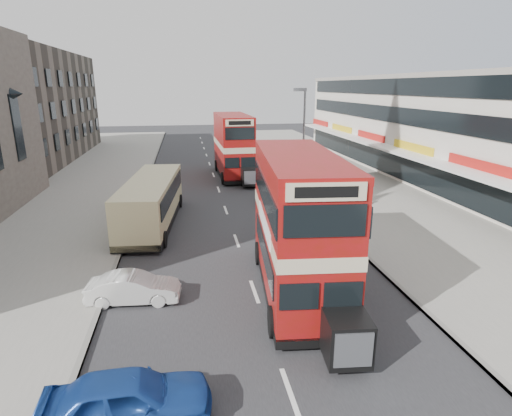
{
  "coord_description": "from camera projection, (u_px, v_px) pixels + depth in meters",
  "views": [
    {
      "loc": [
        -2.58,
        -13.37,
        8.27
      ],
      "look_at": [
        0.7,
        5.68,
        2.55
      ],
      "focal_mm": 29.01,
      "sensor_mm": 36.0,
      "label": 1
    }
  ],
  "objects": [
    {
      "name": "car_right_a",
      "position": [
        286.0,
        194.0,
        30.48
      ],
      "size": [
        4.24,
        1.83,
        1.22
      ],
      "primitive_type": "imported",
      "rotation": [
        0.0,
        0.0,
        -1.6
      ],
      "color": "#A6102E",
      "rests_on": "ground"
    },
    {
      "name": "coach",
      "position": [
        152.0,
        200.0,
        25.16
      ],
      "size": [
        3.57,
        10.29,
        2.67
      ],
      "rotation": [
        0.0,
        0.0,
        -0.1
      ],
      "color": "black",
      "rests_on": "ground"
    },
    {
      "name": "kerb_right",
      "position": [
        290.0,
        186.0,
        35.27
      ],
      "size": [
        0.2,
        90.0,
        0.16
      ],
      "primitive_type": "cube",
      "color": "gray",
      "rests_on": "ground"
    },
    {
      "name": "bus_second",
      "position": [
        233.0,
        146.0,
        38.52
      ],
      "size": [
        2.93,
        10.11,
        5.56
      ],
      "rotation": [
        0.0,
        0.0,
        3.16
      ],
      "color": "black",
      "rests_on": "ground"
    },
    {
      "name": "pavement_right",
      "position": [
        355.0,
        183.0,
        36.23
      ],
      "size": [
        12.0,
        90.0,
        0.15
      ],
      "primitive_type": "cube",
      "color": "gray",
      "rests_on": "ground"
    },
    {
      "name": "cyclist",
      "position": [
        265.0,
        177.0,
        35.05
      ],
      "size": [
        0.76,
        1.68,
        2.3
      ],
      "rotation": [
        0.0,
        0.0,
        0.12
      ],
      "color": "gray",
      "rests_on": "ground"
    },
    {
      "name": "pedestrian_far",
      "position": [
        282.0,
        153.0,
        45.88
      ],
      "size": [
        1.16,
        0.88,
        1.83
      ],
      "primitive_type": "imported",
      "rotation": [
        0.0,
        0.0,
        0.46
      ],
      "color": "gray",
      "rests_on": "pavement_right"
    },
    {
      "name": "pavement_left",
      "position": [
        65.0,
        195.0,
        32.33
      ],
      "size": [
        12.0,
        90.0,
        0.15
      ],
      "primitive_type": "cube",
      "color": "gray",
      "rests_on": "ground"
    },
    {
      "name": "car_right_c",
      "position": [
        247.0,
        154.0,
        48.35
      ],
      "size": [
        3.69,
        1.89,
        1.2
      ],
      "primitive_type": "imported",
      "rotation": [
        0.0,
        0.0,
        -1.71
      ],
      "color": "#5D89BB",
      "rests_on": "ground"
    },
    {
      "name": "street_lamp",
      "position": [
        303.0,
        133.0,
        32.11
      ],
      "size": [
        1.0,
        0.2,
        8.12
      ],
      "color": "slate",
      "rests_on": "ground"
    },
    {
      "name": "kerb_left",
      "position": [
        143.0,
        192.0,
        33.29
      ],
      "size": [
        0.2,
        90.0,
        0.16
      ],
      "primitive_type": "cube",
      "color": "gray",
      "rests_on": "ground"
    },
    {
      "name": "ground",
      "position": [
        263.0,
        317.0,
        15.4
      ],
      "size": [
        160.0,
        160.0,
        0.0
      ],
      "primitive_type": "plane",
      "color": "#28282B",
      "rests_on": "ground"
    },
    {
      "name": "car_left_front",
      "position": [
        134.0,
        288.0,
        16.34
      ],
      "size": [
        3.7,
        1.57,
        1.19
      ],
      "primitive_type": "imported",
      "rotation": [
        0.0,
        0.0,
        1.48
      ],
      "color": "silver",
      "rests_on": "ground"
    },
    {
      "name": "bus_main",
      "position": [
        298.0,
        224.0,
        16.57
      ],
      "size": [
        3.62,
        10.33,
        5.57
      ],
      "rotation": [
        0.0,
        0.0,
        3.05
      ],
      "color": "black",
      "rests_on": "ground"
    },
    {
      "name": "road_surface",
      "position": [
        219.0,
        190.0,
        34.3
      ],
      "size": [
        12.0,
        90.0,
        0.01
      ],
      "primitive_type": "cube",
      "color": "#28282B",
      "rests_on": "ground"
    },
    {
      "name": "pedestrian_near",
      "position": [
        355.0,
        197.0,
        28.38
      ],
      "size": [
        0.72,
        0.64,
        1.64
      ],
      "primitive_type": "imported",
      "rotation": [
        0.0,
        0.0,
        3.61
      ],
      "color": "gray",
      "rests_on": "pavement_right"
    },
    {
      "name": "car_left_near",
      "position": [
        128.0,
        399.0,
        10.39
      ],
      "size": [
        4.26,
        1.84,
        1.43
      ],
      "primitive_type": "imported",
      "rotation": [
        0.0,
        0.0,
        1.61
      ],
      "color": "#1A4094",
      "rests_on": "ground"
    },
    {
      "name": "commercial_row",
      "position": [
        431.0,
        126.0,
        38.1
      ],
      "size": [
        9.9,
        46.2,
        9.3
      ],
      "color": "beige",
      "rests_on": "ground"
    },
    {
      "name": "car_right_b",
      "position": [
        282.0,
        179.0,
        35.25
      ],
      "size": [
        4.79,
        2.6,
        1.27
      ],
      "primitive_type": "imported",
      "rotation": [
        0.0,
        0.0,
        -1.68
      ],
      "color": "red",
      "rests_on": "ground"
    },
    {
      "name": "brick_terrace",
      "position": [
        6.0,
        107.0,
        46.03
      ],
      "size": [
        14.0,
        28.0,
        12.0
      ],
      "primitive_type": "cube",
      "color": "#66594C",
      "rests_on": "ground"
    }
  ]
}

